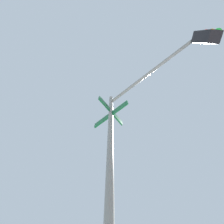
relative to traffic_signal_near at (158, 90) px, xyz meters
name	(u,v)px	position (x,y,z in m)	size (l,w,h in m)	color
traffic_signal_near	(158,90)	(0.00, 0.00, 0.00)	(2.58, 2.75, 6.37)	slate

